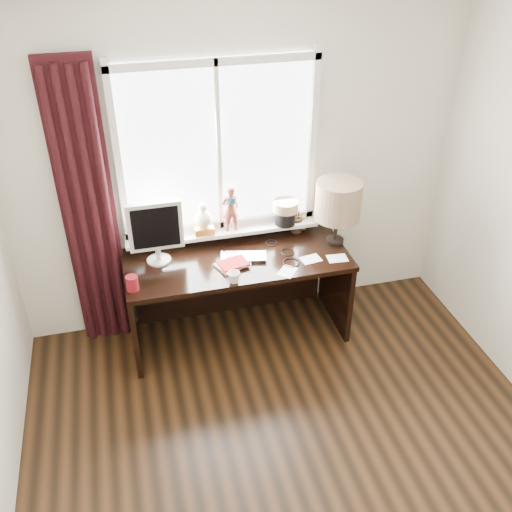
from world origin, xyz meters
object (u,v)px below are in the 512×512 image
object	(u,v)px
mug	(234,277)
monitor	(156,229)
red_cup	(132,283)
desk	(235,277)
table_lamp	(338,201)
laptop	(244,257)

from	to	relation	value
mug	monitor	distance (m)	0.68
mug	monitor	size ratio (longest dim) A/B	0.18
red_cup	monitor	world-z (taller)	monitor
desk	red_cup	bearing A→B (deg)	-158.70
table_lamp	desk	bearing A→B (deg)	175.59
mug	red_cup	xyz separation A→B (m)	(-0.70, 0.09, 0.01)
desk	monitor	distance (m)	0.78
desk	table_lamp	xyz separation A→B (m)	(0.80, -0.06, 0.61)
desk	laptop	bearing A→B (deg)	-67.08
monitor	red_cup	bearing A→B (deg)	-124.01
laptop	desk	world-z (taller)	laptop
red_cup	monitor	size ratio (longest dim) A/B	0.23
desk	monitor	bearing A→B (deg)	179.04
mug	table_lamp	world-z (taller)	table_lamp
laptop	table_lamp	distance (m)	0.83
desk	table_lamp	world-z (taller)	table_lamp
red_cup	laptop	bearing A→B (deg)	13.04
desk	table_lamp	distance (m)	1.01
red_cup	monitor	xyz separation A→B (m)	(0.22, 0.32, 0.22)
desk	monitor	size ratio (longest dim) A/B	3.47
laptop	desk	distance (m)	0.29
mug	desk	distance (m)	0.50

